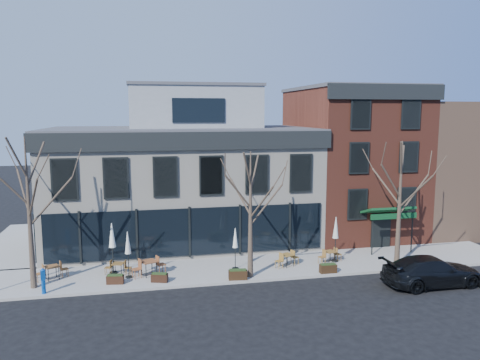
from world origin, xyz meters
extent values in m
plane|color=black|center=(0.00, 0.00, 0.00)|extent=(120.00, 120.00, 0.00)
cube|color=gray|center=(3.25, -2.15, 0.07)|extent=(33.50, 4.70, 0.15)
cube|color=gray|center=(-11.25, 6.00, 0.07)|extent=(4.50, 12.00, 0.15)
cube|color=beige|center=(0.00, 5.00, 4.00)|extent=(18.00, 10.00, 8.00)
cube|color=#47474C|center=(0.00, 5.00, 8.05)|extent=(18.30, 10.30, 0.30)
cube|color=black|center=(0.00, -0.12, 7.55)|extent=(18.30, 0.25, 1.10)
cube|color=black|center=(-9.12, 5.00, 7.55)|extent=(0.25, 10.30, 1.10)
cube|color=black|center=(0.00, -0.06, 1.90)|extent=(17.20, 0.12, 3.00)
cube|color=black|center=(-9.06, 4.00, 1.90)|extent=(0.12, 7.50, 3.00)
cube|color=gray|center=(1.00, 6.00, 9.60)|extent=(9.00, 6.50, 3.00)
cube|color=brown|center=(13.00, 5.00, 5.50)|extent=(8.00, 10.00, 11.00)
cube|color=#47474C|center=(13.00, 5.00, 11.05)|extent=(8.20, 10.20, 0.25)
cube|color=black|center=(13.00, -0.12, 10.60)|extent=(8.20, 0.25, 1.00)
cube|color=#0D3A1B|center=(13.00, -0.85, 2.90)|extent=(3.20, 1.66, 0.67)
cube|color=black|center=(13.00, -0.05, 1.25)|extent=(1.40, 0.10, 2.50)
cube|color=#8C664C|center=(23.00, 6.00, 5.00)|extent=(12.00, 12.00, 10.00)
cone|color=#382B21|center=(-8.50, -3.20, 4.11)|extent=(0.34, 0.34, 7.92)
cylinder|color=#382B21|center=(-7.43, -3.01, 4.68)|extent=(2.23, 0.50, 2.48)
cylinder|color=#382B21|center=(-8.95, -2.23, 5.14)|extent=(1.03, 2.05, 2.14)
cylinder|color=#382B21|center=(-9.34, -3.51, 5.65)|extent=(1.80, 0.75, 2.21)
cylinder|color=#382B21|center=(-8.05, -4.16, 5.05)|extent=(1.03, 2.04, 2.28)
cone|color=#382B21|center=(3.00, -3.90, 3.67)|extent=(0.34, 0.34, 7.04)
cylinder|color=#382B21|center=(3.95, -3.73, 4.18)|extent=(2.00, 0.46, 2.21)
cylinder|color=#382B21|center=(2.60, -3.04, 4.59)|extent=(0.93, 1.84, 1.91)
cylinder|color=#382B21|center=(2.25, -4.17, 5.04)|extent=(1.61, 0.68, 1.97)
cylinder|color=#382B21|center=(3.40, -4.76, 4.51)|extent=(0.93, 1.83, 2.03)
cone|color=#382B21|center=(12.00, -3.90, 3.89)|extent=(0.34, 0.34, 7.48)
cylinder|color=#382B21|center=(13.01, -3.72, 4.43)|extent=(2.12, 0.48, 2.35)
cylinder|color=#382B21|center=(11.57, -2.99, 4.86)|extent=(0.98, 1.94, 2.03)
cylinder|color=#382B21|center=(11.20, -4.19, 5.35)|extent=(1.71, 0.71, 2.09)
cylinder|color=#382B21|center=(12.42, -4.81, 4.78)|extent=(0.98, 1.94, 2.16)
imported|color=black|center=(12.37, -6.82, 0.79)|extent=(5.51, 2.35, 1.59)
cylinder|color=#0C46A0|center=(-7.82, -4.20, 0.51)|extent=(0.21, 0.21, 0.72)
cube|color=#0C46A0|center=(-7.82, -4.20, 1.13)|extent=(0.26, 0.23, 0.51)
cone|color=#0C46A0|center=(-7.82, -4.20, 1.44)|extent=(0.27, 0.27, 0.12)
cube|color=brown|center=(-7.78, -2.08, 0.87)|extent=(0.92, 0.92, 0.04)
cylinder|color=black|center=(-7.91, -2.45, 0.51)|extent=(0.04, 0.04, 0.71)
cylinder|color=black|center=(-7.41, -2.22, 0.51)|extent=(0.04, 0.04, 0.71)
cylinder|color=black|center=(-8.14, -1.94, 0.51)|extent=(0.04, 0.04, 0.71)
cylinder|color=black|center=(-7.64, -1.71, 0.51)|extent=(0.04, 0.04, 0.71)
cube|color=brown|center=(-4.26, -2.04, 0.79)|extent=(0.75, 0.75, 0.04)
cylinder|color=black|center=(-4.56, -2.22, 0.47)|extent=(0.04, 0.04, 0.63)
cylinder|color=black|center=(-4.08, -2.34, 0.47)|extent=(0.04, 0.04, 0.63)
cylinder|color=black|center=(-4.44, -1.74, 0.47)|extent=(0.04, 0.04, 0.63)
cylinder|color=black|center=(-3.96, -1.86, 0.47)|extent=(0.04, 0.04, 0.63)
cube|color=brown|center=(-2.55, -2.56, 0.97)|extent=(1.03, 1.03, 0.04)
cylinder|color=black|center=(-2.72, -2.97, 0.55)|extent=(0.04, 0.04, 0.81)
cylinder|color=black|center=(-2.14, -2.73, 0.55)|extent=(0.04, 0.04, 0.81)
cylinder|color=black|center=(-2.96, -2.39, 0.55)|extent=(0.04, 0.04, 0.81)
cylinder|color=black|center=(-2.38, -2.15, 0.55)|extent=(0.04, 0.04, 0.81)
cube|color=brown|center=(5.55, -2.61, 0.86)|extent=(0.90, 0.90, 0.04)
cylinder|color=black|center=(5.42, -2.97, 0.50)|extent=(0.04, 0.04, 0.70)
cylinder|color=black|center=(5.91, -2.74, 0.50)|extent=(0.04, 0.04, 0.70)
cylinder|color=black|center=(5.19, -2.48, 0.50)|extent=(0.04, 0.04, 0.70)
cylinder|color=black|center=(5.68, -2.25, 0.50)|extent=(0.04, 0.04, 0.70)
cube|color=brown|center=(8.35, -2.44, 0.83)|extent=(0.81, 0.81, 0.04)
cylinder|color=black|center=(8.16, -2.76, 0.49)|extent=(0.04, 0.04, 0.67)
cylinder|color=black|center=(8.67, -2.62, 0.49)|extent=(0.04, 0.04, 0.67)
cylinder|color=black|center=(8.02, -2.26, 0.49)|extent=(0.04, 0.04, 0.67)
cylinder|color=black|center=(8.53, -2.12, 0.49)|extent=(0.04, 0.04, 0.67)
cylinder|color=black|center=(-4.54, -1.79, 0.18)|extent=(0.47, 0.47, 0.06)
cylinder|color=black|center=(-4.54, -1.79, 1.32)|extent=(0.05, 0.05, 2.34)
cone|color=white|center=(-4.54, -1.79, 2.39)|extent=(0.38, 0.38, 1.39)
cylinder|color=black|center=(-3.66, -2.68, 0.18)|extent=(0.42, 0.42, 0.06)
cylinder|color=black|center=(-3.66, -2.68, 1.20)|extent=(0.05, 0.05, 2.10)
cone|color=beige|center=(-3.66, -2.68, 2.15)|extent=(0.34, 0.34, 1.24)
cylinder|color=black|center=(2.44, -2.42, 0.18)|extent=(0.39, 0.39, 0.05)
cylinder|color=black|center=(2.44, -2.42, 1.13)|extent=(0.04, 0.04, 1.96)
cone|color=silver|center=(2.44, -2.42, 2.02)|extent=(0.32, 0.32, 1.16)
cylinder|color=black|center=(8.74, -2.30, 0.18)|extent=(0.45, 0.45, 0.06)
cylinder|color=black|center=(8.74, -2.30, 1.26)|extent=(0.05, 0.05, 2.23)
cone|color=beige|center=(8.74, -2.30, 2.28)|extent=(0.36, 0.36, 1.32)
cube|color=black|center=(-4.35, -3.50, 0.37)|extent=(0.94, 0.48, 0.45)
cube|color=#1E3314|center=(-4.35, -3.50, 0.62)|extent=(0.84, 0.40, 0.07)
cube|color=black|center=(-2.01, -3.71, 0.37)|extent=(0.95, 0.60, 0.44)
cube|color=#1E3314|center=(-2.01, -3.71, 0.61)|extent=(0.85, 0.50, 0.07)
cube|color=black|center=(2.23, -4.20, 0.40)|extent=(1.05, 0.51, 0.51)
cube|color=#1E3314|center=(2.23, -4.20, 0.68)|extent=(0.94, 0.42, 0.08)
cube|color=black|center=(7.51, -4.20, 0.39)|extent=(0.97, 0.39, 0.48)
cube|color=#1E3314|center=(7.51, -4.20, 0.65)|extent=(0.87, 0.31, 0.08)
camera|label=1|loc=(-2.69, -28.40, 9.24)|focal=35.00mm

